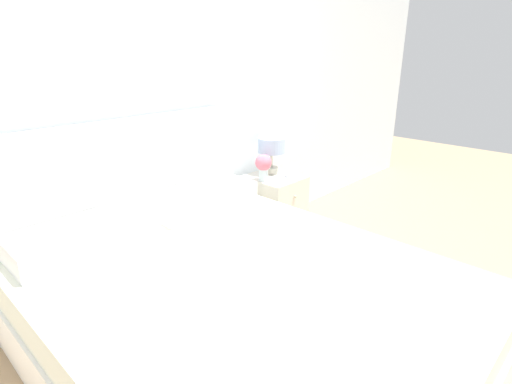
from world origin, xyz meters
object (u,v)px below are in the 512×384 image
object	(u,v)px
nightstand	(274,207)
teacup	(290,175)
bed	(233,307)
table_lamp	(272,148)
flower_vase	(264,165)

from	to	relation	value
nightstand	teacup	bearing A→B (deg)	-57.61
bed	table_lamp	world-z (taller)	bed
nightstand	flower_vase	world-z (taller)	flower_vase
table_lamp	flower_vase	size ratio (longest dim) A/B	1.42
bed	flower_vase	bearing A→B (deg)	35.72
teacup	flower_vase	bearing A→B (deg)	153.68
bed	nightstand	bearing A→B (deg)	32.60
bed	flower_vase	xyz separation A→B (m)	(1.07, 0.77, 0.41)
flower_vase	bed	bearing A→B (deg)	-144.28
flower_vase	teacup	bearing A→B (deg)	-26.32
table_lamp	teacup	bearing A→B (deg)	-84.90
nightstand	flower_vase	distance (m)	0.44
bed	teacup	size ratio (longest dim) A/B	16.30
nightstand	table_lamp	world-z (taller)	table_lamp
bed	table_lamp	bearing A→B (deg)	34.15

